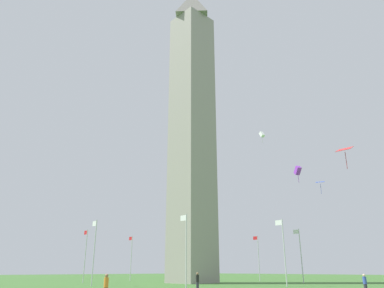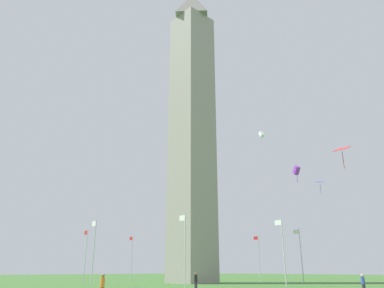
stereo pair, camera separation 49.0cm
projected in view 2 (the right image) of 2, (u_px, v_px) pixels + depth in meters
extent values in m
plane|color=#3D6B2D|center=(192.00, 283.00, 57.14)|extent=(260.00, 260.00, 0.00)
cube|color=gray|center=(192.00, 136.00, 65.17)|extent=(6.15, 6.15, 49.17)
pyramid|color=gray|center=(192.00, 7.00, 74.28)|extent=(6.15, 6.15, 6.71)
cylinder|color=silver|center=(132.00, 258.00, 70.60)|extent=(0.14, 0.14, 8.30)
cube|color=red|center=(131.00, 239.00, 72.20)|extent=(1.00, 0.03, 0.64)
cylinder|color=silver|center=(85.00, 256.00, 59.26)|extent=(0.14, 0.14, 8.30)
cube|color=red|center=(86.00, 233.00, 60.85)|extent=(1.00, 0.03, 0.64)
cylinder|color=silver|center=(94.00, 252.00, 47.47)|extent=(0.14, 0.14, 8.30)
cube|color=white|center=(94.00, 224.00, 49.06)|extent=(1.00, 0.03, 0.64)
cylinder|color=silver|center=(185.00, 250.00, 42.14)|extent=(0.14, 0.14, 8.30)
cube|color=white|center=(182.00, 218.00, 43.73)|extent=(1.00, 0.03, 0.64)
cylinder|color=silver|center=(284.00, 252.00, 46.39)|extent=(0.14, 0.14, 8.30)
cube|color=white|center=(278.00, 223.00, 47.98)|extent=(1.00, 0.03, 0.64)
cylinder|color=silver|center=(301.00, 255.00, 57.73)|extent=(0.14, 0.14, 8.30)
cube|color=white|center=(296.00, 232.00, 59.32)|extent=(1.00, 0.03, 0.64)
cylinder|color=silver|center=(259.00, 258.00, 69.52)|extent=(0.14, 0.14, 8.30)
cube|color=red|center=(256.00, 238.00, 71.11)|extent=(1.00, 0.03, 0.64)
cylinder|color=silver|center=(196.00, 259.00, 74.85)|extent=(0.14, 0.14, 8.30)
cube|color=white|center=(194.00, 240.00, 76.45)|extent=(1.00, 0.03, 0.64)
cylinder|color=#3851B2|center=(363.00, 280.00, 31.91)|extent=(0.32, 0.32, 0.60)
sphere|color=beige|center=(362.00, 275.00, 32.04)|extent=(0.24, 0.24, 0.24)
cylinder|color=orange|center=(103.00, 282.00, 25.64)|extent=(0.32, 0.32, 0.67)
sphere|color=#936B4C|center=(103.00, 276.00, 25.79)|extent=(0.24, 0.24, 0.24)
cylinder|color=#2D2D38|center=(196.00, 286.00, 36.96)|extent=(0.29, 0.29, 0.80)
cylinder|color=black|center=(196.00, 278.00, 37.20)|extent=(0.32, 0.32, 0.69)
sphere|color=#936B4C|center=(196.00, 274.00, 37.36)|extent=(0.24, 0.24, 0.24)
cube|color=white|center=(261.00, 134.00, 53.91)|extent=(0.99, 0.70, 0.98)
cylinder|color=#A7A7A7|center=(262.00, 139.00, 53.66)|extent=(0.04, 0.04, 1.15)
cube|color=purple|center=(296.00, 170.00, 41.74)|extent=(1.12, 0.90, 1.06)
cylinder|color=#67278E|center=(297.00, 177.00, 41.47)|extent=(0.04, 0.04, 1.25)
cube|color=blue|center=(320.00, 182.00, 51.36)|extent=(1.56, 1.54, 0.36)
cylinder|color=#233C9D|center=(321.00, 188.00, 51.05)|extent=(0.04, 0.04, 1.44)
cube|color=red|center=(342.00, 149.00, 29.00)|extent=(1.23, 1.14, 0.50)
cylinder|color=maroon|center=(343.00, 160.00, 28.70)|extent=(0.04, 0.04, 1.38)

